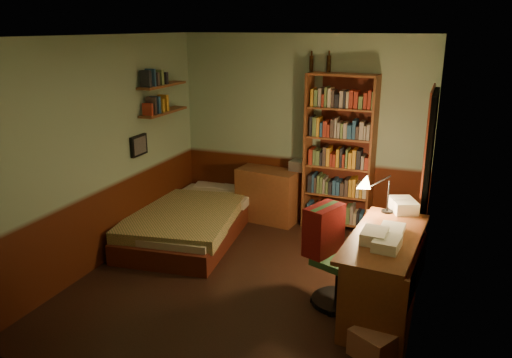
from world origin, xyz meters
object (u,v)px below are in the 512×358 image
(mini_stereo, at_px, (300,166))
(office_chair, at_px, (339,258))
(desk_lamp, at_px, (389,189))
(dresser, at_px, (268,195))
(cardboard_box_b, at_px, (373,344))
(bed, at_px, (192,210))
(desk, at_px, (382,274))
(bookshelf, at_px, (339,154))

(mini_stereo, distance_m, office_chair, 2.27)
(mini_stereo, bearing_deg, desk_lamp, -35.85)
(dresser, bearing_deg, cardboard_box_b, -47.07)
(dresser, xyz_separation_m, office_chair, (1.43, -1.88, 0.13))
(bed, height_order, mini_stereo, mini_stereo)
(desk, bearing_deg, office_chair, -170.08)
(desk_lamp, bearing_deg, office_chair, -109.24)
(dresser, bearing_deg, bed, -126.70)
(office_chair, relative_size, cardboard_box_b, 2.98)
(bookshelf, bearing_deg, mini_stereo, -178.52)
(desk_lamp, bearing_deg, cardboard_box_b, -77.50)
(dresser, height_order, cardboard_box_b, dresser)
(desk_lamp, relative_size, office_chair, 0.50)
(desk, height_order, cardboard_box_b, desk)
(desk, relative_size, desk_lamp, 2.89)
(desk_lamp, bearing_deg, bed, 179.41)
(bed, bearing_deg, office_chair, -32.41)
(dresser, distance_m, bookshelf, 1.19)
(desk_lamp, bearing_deg, mini_stereo, 143.55)
(bookshelf, relative_size, cardboard_box_b, 6.20)
(bed, xyz_separation_m, desk, (2.63, -1.02, 0.06))
(dresser, relative_size, desk_lamp, 1.66)
(mini_stereo, relative_size, desk, 0.17)
(mini_stereo, xyz_separation_m, office_chair, (1.01, -2.01, -0.32))
(mini_stereo, xyz_separation_m, cardboard_box_b, (1.47, -2.74, -0.70))
(office_chair, height_order, cardboard_box_b, office_chair)
(bookshelf, relative_size, office_chair, 2.08)
(dresser, bearing_deg, desk, -37.92)
(mini_stereo, height_order, office_chair, office_chair)
(office_chair, bearing_deg, dresser, 148.70)
(mini_stereo, bearing_deg, dresser, -155.10)
(bed, xyz_separation_m, bookshelf, (1.76, 0.90, 0.72))
(bookshelf, relative_size, desk, 1.43)
(desk, bearing_deg, bookshelf, 118.89)
(bed, distance_m, bookshelf, 2.10)
(bookshelf, bearing_deg, cardboard_box_b, -65.63)
(bookshelf, height_order, cardboard_box_b, bookshelf)
(dresser, height_order, desk_lamp, desk_lamp)
(bed, relative_size, office_chair, 2.24)
(dresser, relative_size, desk, 0.57)
(desk, bearing_deg, bed, 163.32)
(bookshelf, xyz_separation_m, office_chair, (0.45, -1.97, -0.55))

